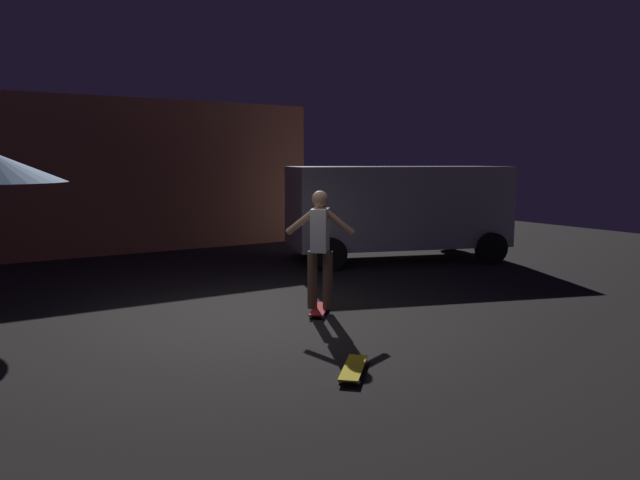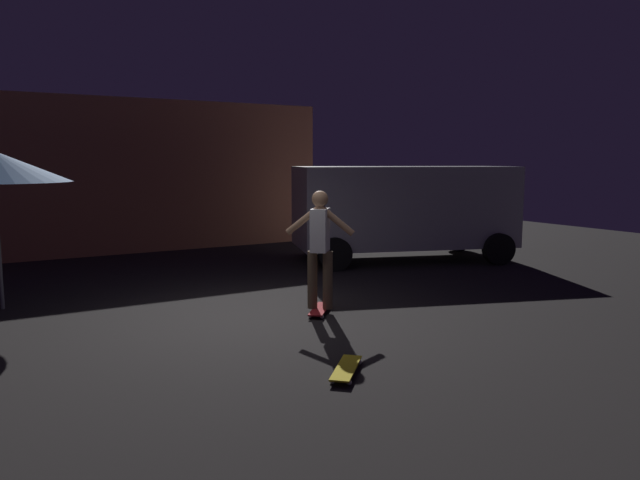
% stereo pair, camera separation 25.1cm
% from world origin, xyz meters
% --- Properties ---
extents(ground_plane, '(28.00, 28.00, 0.00)m').
position_xyz_m(ground_plane, '(0.00, 0.00, 0.00)').
color(ground_plane, black).
extents(low_building, '(12.04, 4.48, 3.58)m').
position_xyz_m(low_building, '(-1.20, 9.13, 1.79)').
color(low_building, '#B76B4C').
rests_on(low_building, ground_plane).
extents(parked_van, '(4.97, 3.42, 2.03)m').
position_xyz_m(parked_van, '(4.86, 2.99, 1.16)').
color(parked_van, '#B2B2B7').
rests_on(parked_van, ground_plane).
extents(skateboard_ridden, '(0.66, 0.72, 0.07)m').
position_xyz_m(skateboard_ridden, '(0.94, -0.10, 0.06)').
color(skateboard_ridden, '#AD1E23').
rests_on(skateboard_ridden, ground_plane).
extents(skateboard_spare, '(0.68, 0.70, 0.07)m').
position_xyz_m(skateboard_spare, '(-0.07, -2.34, 0.06)').
color(skateboard_spare, gold).
rests_on(skateboard_spare, ground_plane).
extents(skater, '(0.80, 0.71, 1.67)m').
position_xyz_m(skater, '(0.94, -0.10, 1.04)').
color(skater, brown).
rests_on(skater, skateboard_ridden).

